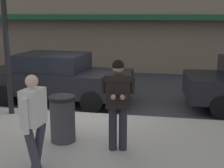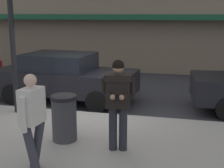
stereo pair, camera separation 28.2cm
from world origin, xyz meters
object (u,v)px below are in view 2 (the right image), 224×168
Objects in this scene: trash_bin at (64,118)px; pedestrian_in_light_coat at (32,117)px; man_texting_on_phone at (118,96)px; parked_sedan_mid at (64,77)px.

pedestrian_in_light_coat is at bearing -89.94° from trash_bin.
trash_bin is (-1.21, 0.22, -0.62)m from man_texting_on_phone.
man_texting_on_phone is 1.06× the size of pedestrian_in_light_coat.
parked_sedan_mid reaches higher than trash_bin.
parked_sedan_mid is at bearing 112.14° from trash_bin.
parked_sedan_mid is 4.38m from man_texting_on_phone.
pedestrian_in_light_coat is (1.35, -4.66, 0.32)m from parked_sedan_mid.
parked_sedan_mid is 2.56× the size of man_texting_on_phone.
pedestrian_in_light_coat reaches higher than parked_sedan_mid.
pedestrian_in_light_coat reaches higher than trash_bin.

